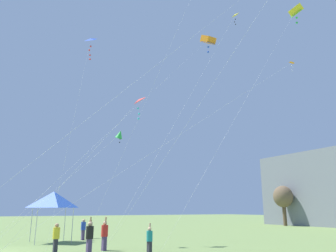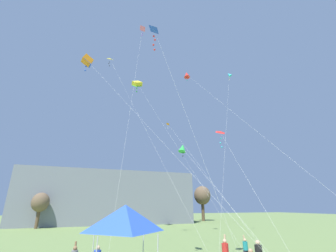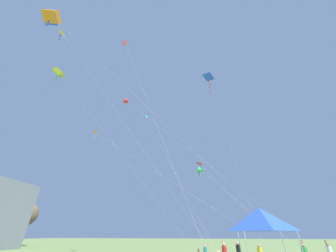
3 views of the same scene
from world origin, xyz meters
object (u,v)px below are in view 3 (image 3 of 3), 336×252
(kite_orange_delta_1, at_px, (102,137))
(kite_yellow_box_8, at_px, (59,73))
(kite_red_delta_2, at_px, (200,164))
(kite_cyan_diamond_3, at_px, (146,117))
(festival_tent, at_px, (261,219))
(person_black_shirt, at_px, (239,252))
(kite_yellow_delta_7, at_px, (63,34))
(kite_orange_box_5, at_px, (52,17))
(kite_red_diamond_9, at_px, (126,100))
(kite_blue_delta_0, at_px, (209,78))
(kite_pink_delta_6, at_px, (125,44))
(person_teal_shirt, at_px, (205,252))
(kite_green_diamond_4, at_px, (199,169))

(kite_orange_delta_1, xyz_separation_m, kite_yellow_box_8, (-3.72, 7.99, 10.95))
(kite_red_delta_2, height_order, kite_cyan_diamond_3, kite_cyan_diamond_3)
(kite_orange_delta_1, height_order, kite_yellow_box_8, kite_yellow_box_8)
(festival_tent, xyz_separation_m, person_black_shirt, (8.40, 0.60, -2.28))
(person_black_shirt, xyz_separation_m, kite_yellow_delta_7, (-8.82, 19.97, 25.56))
(kite_orange_box_5, relative_size, kite_red_diamond_9, 1.04)
(kite_blue_delta_0, xyz_separation_m, kite_orange_delta_1, (7.14, 15.71, -2.08))
(kite_pink_delta_6, distance_m, kite_red_diamond_9, 9.29)
(person_teal_shirt, bearing_deg, kite_pink_delta_6, -56.80)
(person_black_shirt, relative_size, kite_red_delta_2, 0.18)
(kite_green_diamond_4, distance_m, kite_orange_box_5, 23.99)
(kite_orange_box_5, bearing_deg, person_black_shirt, -56.25)
(kite_pink_delta_6, xyz_separation_m, kite_red_diamond_9, (7.94, 2.54, -4.11))
(kite_orange_box_5, bearing_deg, kite_green_diamond_4, -60.68)
(kite_red_delta_2, bearing_deg, person_black_shirt, -88.65)
(kite_orange_delta_1, bearing_deg, festival_tent, -117.18)
(kite_red_delta_2, bearing_deg, kite_yellow_delta_7, 117.11)
(kite_yellow_delta_7, bearing_deg, kite_red_delta_2, -62.89)
(kite_green_diamond_4, distance_m, kite_pink_delta_6, 21.48)
(kite_red_delta_2, distance_m, kite_cyan_diamond_3, 19.77)
(kite_pink_delta_6, bearing_deg, festival_tent, -103.49)
(kite_yellow_box_8, bearing_deg, kite_green_diamond_4, -91.06)
(kite_yellow_delta_7, bearing_deg, person_black_shirt, -66.18)
(person_teal_shirt, height_order, kite_yellow_box_8, kite_yellow_box_8)
(person_teal_shirt, distance_m, kite_yellow_delta_7, 32.40)
(kite_cyan_diamond_3, xyz_separation_m, kite_yellow_box_8, (-12.55, 11.49, 2.15))
(festival_tent, relative_size, kite_red_delta_2, 0.39)
(kite_green_diamond_4, bearing_deg, person_teal_shirt, 1.94)
(kite_green_diamond_4, xyz_separation_m, kite_pink_delta_6, (-1.66, 9.42, 19.23))
(kite_red_delta_2, height_order, kite_pink_delta_6, kite_pink_delta_6)
(festival_tent, distance_m, kite_yellow_delta_7, 31.07)
(festival_tent, bearing_deg, kite_yellow_delta_7, 91.17)
(kite_red_delta_2, distance_m, kite_red_diamond_9, 18.32)
(person_teal_shirt, distance_m, kite_pink_delta_6, 28.82)
(person_teal_shirt, bearing_deg, kite_red_delta_2, 7.03)
(person_black_shirt, height_order, kite_yellow_box_8, kite_yellow_box_8)
(kite_cyan_diamond_3, relative_size, kite_green_diamond_4, 2.72)
(person_black_shirt, relative_size, kite_orange_box_5, 0.07)
(festival_tent, relative_size, kite_cyan_diamond_3, 0.16)
(person_black_shirt, xyz_separation_m, kite_blue_delta_0, (-6.63, 1.05, 15.91))
(kite_orange_box_5, xyz_separation_m, kite_red_diamond_9, (14.88, -3.35, -1.21))
(kite_orange_box_5, bearing_deg, kite_cyan_diamond_3, -13.15)
(festival_tent, relative_size, kite_red_diamond_9, 0.16)
(festival_tent, relative_size, person_black_shirt, 2.13)
(kite_orange_delta_1, bearing_deg, kite_yellow_delta_7, 161.00)
(kite_orange_delta_1, relative_size, kite_cyan_diamond_3, 0.96)
(festival_tent, bearing_deg, kite_cyan_diamond_3, 37.99)
(kite_pink_delta_6, bearing_deg, kite_orange_delta_1, 36.98)
(kite_orange_delta_1, height_order, kite_pink_delta_6, kite_pink_delta_6)
(kite_yellow_box_8, bearing_deg, kite_orange_delta_1, -65.00)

